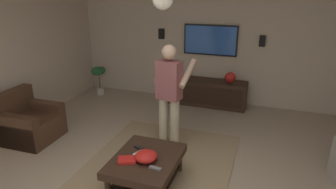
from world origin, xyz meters
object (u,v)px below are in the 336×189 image
person_standing (170,91)px  bowl (146,156)px  remote_black (139,148)px  coffee_table (146,164)px  vase_round (230,77)px  potted_plant_short (99,75)px  remote_white (138,153)px  tv (210,40)px  wall_speaker_right (161,34)px  media_console (206,92)px  remote_grey (155,168)px  wall_speaker_left (262,41)px  armchair (29,123)px  book (127,160)px

person_standing → bowl: size_ratio=5.87×
remote_black → bowl: bearing=157.0°
coffee_table → vase_round: (2.97, -0.61, 0.36)m
potted_plant_short → remote_white: (-2.76, -2.24, -0.07)m
tv → vase_round: 0.89m
vase_round → wall_speaker_right: wall_speaker_right is taller
media_console → bowl: 3.06m
media_console → remote_grey: (-3.18, -0.09, 0.14)m
bowl → wall_speaker_right: size_ratio=1.27×
tv → vase_round: tv is taller
wall_speaker_right → wall_speaker_left: bearing=-90.0°
armchair → bowl: (-0.57, -2.35, 0.18)m
bowl → tv: bearing=-1.4°
bowl → book: bowl is taller
tv → person_standing: bearing=-4.0°
bowl → wall_speaker_left: bearing=-18.7°
person_standing → vase_round: (1.94, -0.65, -0.27)m
wall_speaker_right → potted_plant_short: bearing=107.4°
armchair → potted_plant_short: (2.30, 0.05, 0.20)m
tv → wall_speaker_right: size_ratio=5.12×
bowl → remote_white: size_ratio=1.86×
potted_plant_short → remote_grey: potted_plant_short is taller
vase_round → bowl: bearing=169.2°
coffee_table → remote_black: 0.26m
coffee_table → book: book is taller
remote_black → wall_speaker_left: (3.07, -1.32, 0.98)m
wall_speaker_right → vase_round: bearing=-99.3°
tv → remote_grey: bearing=1.5°
vase_round → remote_grey: bearing=172.7°
armchair → remote_grey: size_ratio=5.51×
remote_white → remote_grey: 0.41m
media_console → book: size_ratio=7.73×
wall_speaker_left → tv: bearing=90.7°
remote_grey → wall_speaker_right: 3.77m
coffee_table → bowl: (-0.07, -0.03, 0.17)m
remote_black → remote_grey: same height
tv → potted_plant_short: size_ratio=1.67×
remote_white → vase_round: vase_round is taller
potted_plant_short → remote_grey: 3.95m
potted_plant_short → book: potted_plant_short is taller
armchair → tv: bearing=46.9°
media_console → vase_round: vase_round is taller
coffee_table → book: (-0.16, 0.18, 0.12)m
bowl → wall_speaker_right: wall_speaker_right is taller
remote_black → remote_grey: (-0.36, -0.37, 0.00)m
media_console → potted_plant_short: (-0.18, 2.49, 0.21)m
armchair → tv: size_ratio=0.73×
armchair → remote_white: size_ratio=5.51×
media_console → tv: size_ratio=1.51×
media_console → wall_speaker_left: bearing=103.7°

